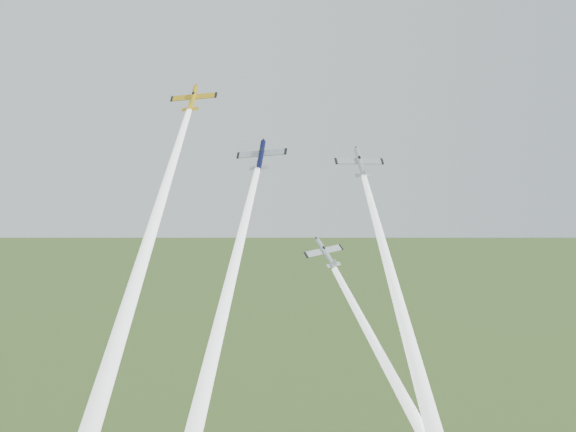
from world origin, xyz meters
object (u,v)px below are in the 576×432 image
(plane_silver_right, at_px, (360,163))
(plane_silver_low, at_px, (326,253))
(plane_navy, at_px, (261,155))
(plane_yellow, at_px, (193,98))

(plane_silver_right, height_order, plane_silver_low, plane_silver_right)
(plane_navy, relative_size, plane_silver_low, 1.20)
(plane_navy, distance_m, plane_silver_right, 18.49)
(plane_yellow, relative_size, plane_silver_low, 1.17)
(plane_yellow, xyz_separation_m, plane_navy, (10.22, -8.24, -9.65))
(plane_yellow, distance_m, plane_navy, 16.29)
(plane_yellow, height_order, plane_silver_low, plane_yellow)
(plane_navy, bearing_deg, plane_silver_low, -17.57)
(plane_navy, height_order, plane_silver_right, plane_navy)
(plane_silver_right, bearing_deg, plane_silver_low, -126.28)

